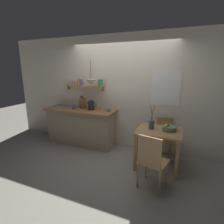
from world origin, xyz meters
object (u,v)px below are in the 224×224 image
object	(u,v)px
dining_table	(159,137)
coffee_mug_spare	(108,110)
coffee_mug_by_sink	(74,107)
dining_chair_near	(151,159)
knife_block	(83,103)
dining_chair_far	(164,136)
fruit_bowl	(169,128)
electric_kettle	(91,105)
twig_vase	(151,124)
pendant_lamp	(91,83)

from	to	relation	value
dining_table	coffee_mug_spare	size ratio (longest dim) A/B	6.22
coffee_mug_by_sink	dining_chair_near	bearing A→B (deg)	-25.92
dining_table	knife_block	distance (m)	2.09
dining_chair_near	dining_chair_far	distance (m)	1.22
knife_block	coffee_mug_by_sink	bearing A→B (deg)	-132.49
fruit_bowl	electric_kettle	distance (m)	1.93
dining_chair_near	coffee_mug_spare	world-z (taller)	coffee_mug_spare
twig_vase	pendant_lamp	size ratio (longest dim) A/B	0.77
twig_vase	knife_block	world-z (taller)	knife_block
dining_table	pendant_lamp	xyz separation A→B (m)	(-1.66, 0.36, 0.97)
fruit_bowl	dining_table	bearing A→B (deg)	-154.99
dining_table	dining_chair_near	bearing A→B (deg)	-90.33
knife_block	coffee_mug_spare	bearing A→B (deg)	-6.19
dining_chair_far	pendant_lamp	size ratio (longest dim) A/B	1.46
twig_vase	fruit_bowl	bearing A→B (deg)	6.16
twig_vase	knife_block	distance (m)	1.89
pendant_lamp	fruit_bowl	bearing A→B (deg)	-8.79
electric_kettle	coffee_mug_by_sink	bearing A→B (deg)	-165.19
electric_kettle	coffee_mug_spare	bearing A→B (deg)	-3.15
fruit_bowl	twig_vase	size ratio (longest dim) A/B	0.59
dining_chair_near	fruit_bowl	bearing A→B (deg)	77.95
dining_chair_far	knife_block	xyz separation A→B (m)	(-2.04, -0.01, 0.57)
dining_chair_near	coffee_mug_by_sink	bearing A→B (deg)	154.08
electric_kettle	knife_block	bearing A→B (deg)	168.63
pendant_lamp	dining_table	bearing A→B (deg)	-12.25
coffee_mug_by_sink	coffee_mug_spare	bearing A→B (deg)	5.52
dining_chair_near	electric_kettle	distance (m)	2.13
dining_table	electric_kettle	xyz separation A→B (m)	(-1.71, 0.43, 0.41)
dining_chair_near	knife_block	distance (m)	2.38
dining_table	dining_chair_far	distance (m)	0.52
fruit_bowl	pendant_lamp	size ratio (longest dim) A/B	0.45
dining_chair_far	coffee_mug_spare	world-z (taller)	coffee_mug_spare
dining_table	electric_kettle	world-z (taller)	electric_kettle
dining_table	fruit_bowl	size ratio (longest dim) A/B	3.13
dining_chair_far	fruit_bowl	world-z (taller)	fruit_bowl
dining_table	coffee_mug_by_sink	world-z (taller)	coffee_mug_by_sink
dining_table	dining_chair_near	world-z (taller)	dining_chair_near
twig_vase	pendant_lamp	bearing A→B (deg)	168.05
coffee_mug_by_sink	knife_block	bearing A→B (deg)	47.51
dining_table	twig_vase	world-z (taller)	twig_vase
coffee_mug_by_sink	pendant_lamp	bearing A→B (deg)	5.56
pendant_lamp	dining_chair_near	bearing A→B (deg)	-33.24
twig_vase	coffee_mug_spare	distance (m)	1.14
dining_chair_near	coffee_mug_by_sink	distance (m)	2.42
electric_kettle	knife_block	xyz separation A→B (m)	(-0.27, 0.06, 0.02)
dining_chair_far	knife_block	world-z (taller)	knife_block
dining_table	pendant_lamp	size ratio (longest dim) A/B	1.41
fruit_bowl	coffee_mug_by_sink	size ratio (longest dim) A/B	1.97
dining_table	fruit_bowl	xyz separation A→B (m)	(0.17, 0.08, 0.19)
fruit_bowl	pendant_lamp	bearing A→B (deg)	171.21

